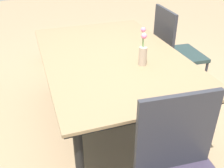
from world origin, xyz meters
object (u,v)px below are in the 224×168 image
at_px(chair_near_right, 173,48).
at_px(flower_vase, 143,51).
at_px(dining_table, 112,61).
at_px(potted_plant, 52,47).

xyz_separation_m(chair_near_right, flower_vase, (-0.65, 0.69, 0.32)).
bearing_deg(dining_table, chair_near_right, -65.01).
height_order(chair_near_right, flower_vase, flower_vase).
bearing_deg(chair_near_right, flower_vase, -43.25).
distance_m(chair_near_right, potted_plant, 1.70).
bearing_deg(flower_vase, potted_plant, 15.81).
bearing_deg(dining_table, flower_vase, -146.60).
height_order(flower_vase, potted_plant, flower_vase).
relative_size(chair_near_right, potted_plant, 2.00).
bearing_deg(flower_vase, dining_table, 33.40).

